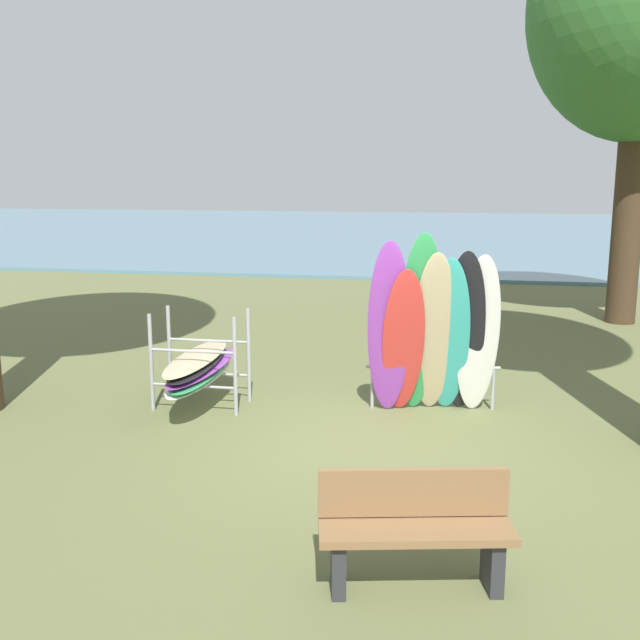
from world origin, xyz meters
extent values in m
plane|color=#60663D|center=(0.00, 0.00, 0.00)|extent=(80.00, 80.00, 0.00)
cube|color=slate|center=(0.00, 30.67, 0.05)|extent=(80.00, 36.00, 0.10)
cylinder|color=#42301E|center=(4.07, 7.63, 2.33)|extent=(0.58, 0.58, 4.67)
ellipsoid|color=purple|center=(0.00, 0.87, 1.11)|extent=(0.57, 0.58, 2.21)
ellipsoid|color=red|center=(0.18, 0.91, 0.94)|extent=(0.62, 0.67, 1.88)
ellipsoid|color=#339E56|center=(0.36, 0.95, 1.16)|extent=(0.64, 0.76, 2.31)
ellipsoid|color=#C6B289|center=(0.54, 0.99, 1.04)|extent=(0.60, 0.73, 2.08)
ellipsoid|color=#38B2AD|center=(0.72, 1.03, 1.01)|extent=(0.55, 0.68, 2.01)
ellipsoid|color=black|center=(0.90, 1.07, 1.05)|extent=(0.56, 0.64, 2.09)
ellipsoid|color=white|center=(1.08, 1.11, 1.02)|extent=(0.60, 0.55, 2.04)
cylinder|color=#9EA0A5|center=(-0.22, 1.12, 0.28)|extent=(0.04, 0.04, 0.55)
cylinder|color=#9EA0A5|center=(1.30, 1.34, 0.28)|extent=(0.04, 0.04, 0.55)
cylinder|color=#9EA0A5|center=(0.54, 1.23, 0.55)|extent=(1.68, 0.28, 0.04)
cylinder|color=#9EA0A5|center=(-2.96, 0.51, 0.62)|extent=(0.05, 0.05, 1.25)
cylinder|color=#9EA0A5|center=(-1.86, 0.51, 0.62)|extent=(0.05, 0.05, 1.25)
cylinder|color=#9EA0A5|center=(-2.96, 1.11, 0.62)|extent=(0.05, 0.05, 1.25)
cylinder|color=#9EA0A5|center=(-1.86, 1.11, 0.62)|extent=(0.05, 0.05, 1.25)
cylinder|color=#9EA0A5|center=(-2.41, 0.51, 0.35)|extent=(1.10, 0.04, 0.04)
cylinder|color=#9EA0A5|center=(-2.41, 0.51, 0.80)|extent=(1.10, 0.04, 0.04)
cylinder|color=#9EA0A5|center=(-2.41, 1.11, 0.35)|extent=(1.10, 0.04, 0.04)
cylinder|color=#9EA0A5|center=(-2.41, 1.11, 0.80)|extent=(1.10, 0.04, 0.04)
ellipsoid|color=white|center=(-2.42, 0.81, 0.40)|extent=(0.53, 2.11, 0.06)
ellipsoid|color=#339E56|center=(-2.42, 0.81, 0.46)|extent=(0.64, 2.13, 0.06)
ellipsoid|color=purple|center=(-2.39, 0.81, 0.52)|extent=(0.53, 2.11, 0.06)
ellipsoid|color=black|center=(-2.45, 0.81, 0.58)|extent=(0.66, 2.13, 0.06)
ellipsoid|color=#C6B289|center=(-2.46, 0.81, 0.64)|extent=(0.56, 2.11, 0.06)
cube|color=#2D2D33|center=(0.04, -3.13, 0.21)|extent=(0.17, 0.33, 0.42)
cube|color=#2D2D33|center=(1.13, -2.90, 0.21)|extent=(0.17, 0.33, 0.42)
cube|color=olive|center=(0.58, -3.01, 0.45)|extent=(1.45, 0.69, 0.06)
cube|color=olive|center=(0.54, -2.84, 0.67)|extent=(1.38, 0.35, 0.36)
camera|label=1|loc=(0.81, -7.93, 2.96)|focal=41.34mm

